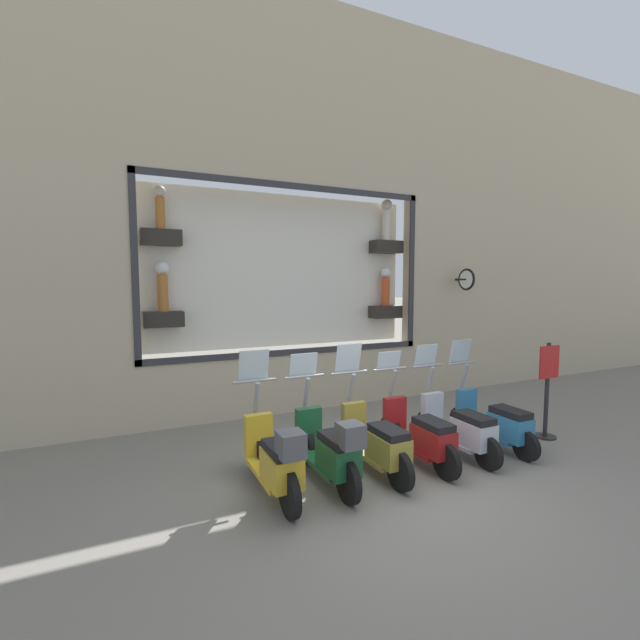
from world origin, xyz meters
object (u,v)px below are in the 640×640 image
shop_sign_post (547,387)px  scooter_silver_1 (460,428)px  scooter_teal_0 (496,422)px  scooter_green_4 (330,450)px  scooter_yellow_5 (275,459)px  scooter_olive_3 (376,442)px  scooter_red_2 (420,435)px

shop_sign_post → scooter_silver_1: bearing=89.0°
scooter_teal_0 → scooter_green_4: 2.96m
scooter_green_4 → scooter_yellow_5: 0.74m
scooter_olive_3 → scooter_green_4: scooter_olive_3 is taller
scooter_silver_1 → shop_sign_post: shop_sign_post is taller
scooter_red_2 → scooter_green_4: scooter_green_4 is taller
scooter_olive_3 → scooter_yellow_5: (-0.06, 1.48, 0.05)m
scooter_olive_3 → scooter_yellow_5: scooter_yellow_5 is taller
scooter_red_2 → scooter_yellow_5: (-0.05, 2.22, 0.06)m
scooter_green_4 → scooter_yellow_5: scooter_yellow_5 is taller
scooter_green_4 → scooter_teal_0: bearing=-89.0°
scooter_olive_3 → shop_sign_post: bearing=-90.6°
shop_sign_post → scooter_teal_0: bearing=88.5°
scooter_olive_3 → shop_sign_post: scooter_olive_3 is taller
scooter_olive_3 → scooter_green_4: (-0.06, 0.74, 0.04)m
scooter_green_4 → scooter_yellow_5: (0.00, 0.74, 0.01)m
scooter_silver_1 → scooter_red_2: scooter_silver_1 is taller
scooter_red_2 → scooter_olive_3: size_ratio=1.00×
scooter_green_4 → scooter_yellow_5: bearing=89.6°
scooter_silver_1 → scooter_red_2: 0.74m
scooter_red_2 → scooter_green_4: size_ratio=1.00×
scooter_teal_0 → scooter_olive_3: size_ratio=0.99×
scooter_teal_0 → scooter_yellow_5: scooter_yellow_5 is taller
scooter_teal_0 → scooter_red_2: scooter_teal_0 is taller
scooter_green_4 → shop_sign_post: bearing=-89.7°
scooter_teal_0 → scooter_red_2: (0.00, 1.48, 0.01)m
scooter_olive_3 → scooter_yellow_5: size_ratio=1.00×
scooter_yellow_5 → shop_sign_post: scooter_yellow_5 is taller
scooter_silver_1 → scooter_olive_3: bearing=89.8°
scooter_red_2 → shop_sign_post: shop_sign_post is taller
scooter_silver_1 → shop_sign_post: 1.93m
scooter_teal_0 → scooter_silver_1: 0.74m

